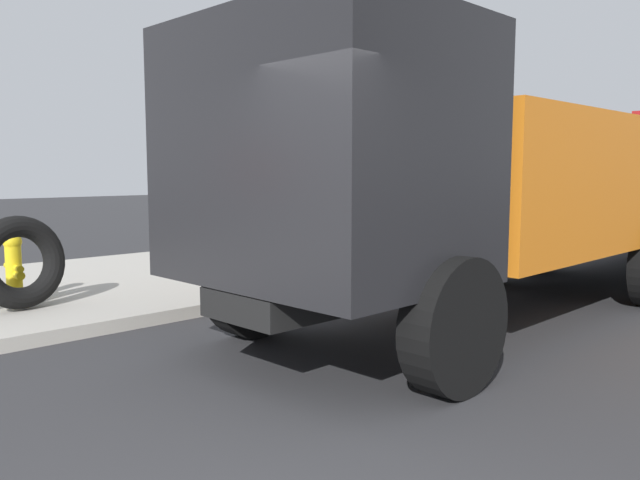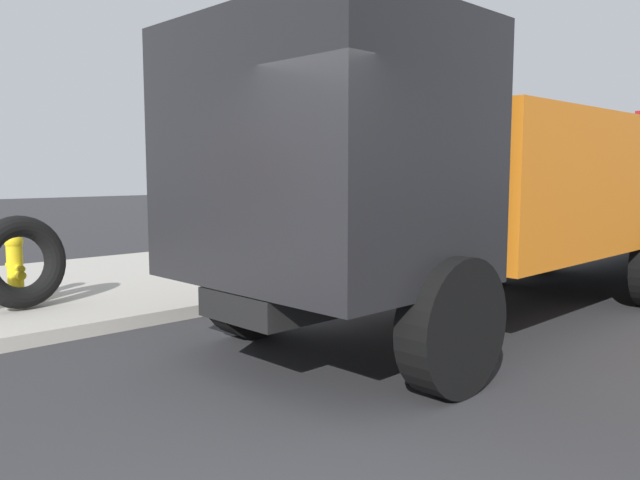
% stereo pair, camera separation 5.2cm
% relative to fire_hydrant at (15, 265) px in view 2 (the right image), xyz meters
% --- Properties ---
extents(fire_hydrant, '(0.22, 0.49, 0.85)m').
position_rel_fire_hydrant_xyz_m(fire_hydrant, '(0.00, 0.00, 0.00)').
color(fire_hydrant, yellow).
rests_on(fire_hydrant, sidewalk_curb).
extents(loose_tire, '(1.13, 0.52, 1.10)m').
position_rel_fire_hydrant_xyz_m(loose_tire, '(-0.10, -0.55, 0.10)').
color(loose_tire, black).
rests_on(loose_tire, sidewalk_curb).
extents(dump_truck_orange, '(7.05, 2.93, 3.00)m').
position_rel_fire_hydrant_xyz_m(dump_truck_orange, '(3.60, -4.09, 1.01)').
color(dump_truck_orange, orange).
rests_on(dump_truck_orange, ground).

